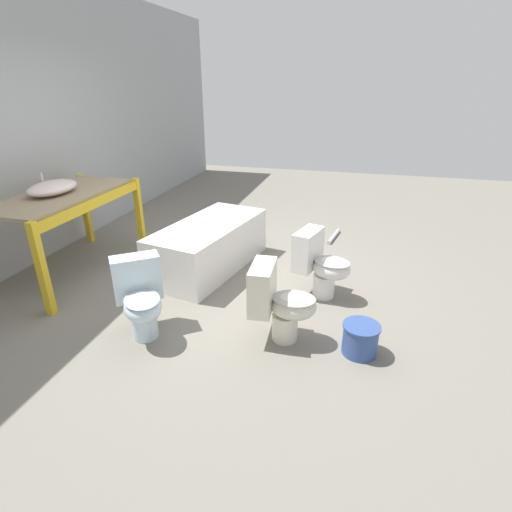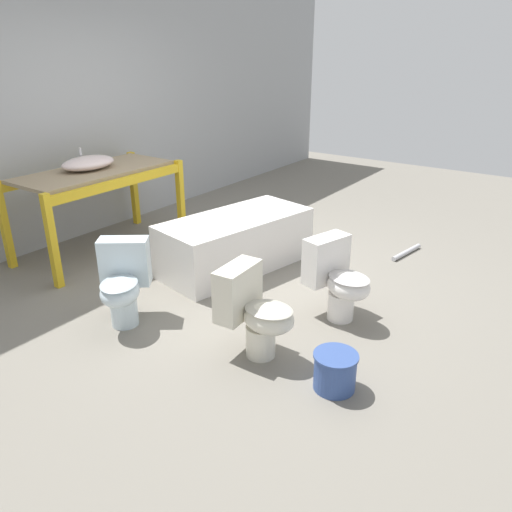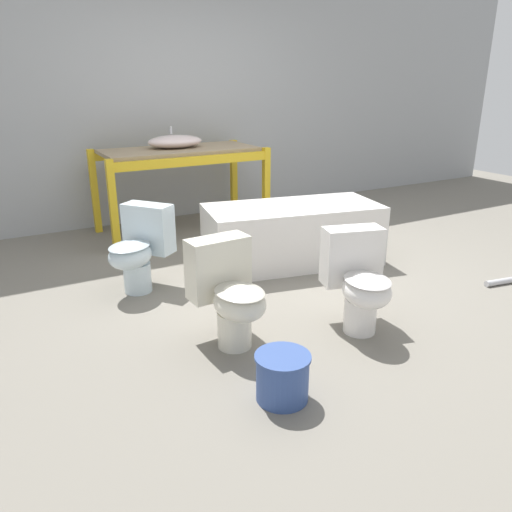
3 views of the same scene
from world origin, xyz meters
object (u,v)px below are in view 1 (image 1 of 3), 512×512
(bucket_white, at_px, (360,338))
(toilet_near, at_px, (140,297))
(toilet_far, at_px, (320,263))
(bathtub_main, at_px, (209,242))
(sink_basin, at_px, (53,188))
(toilet_extra, at_px, (279,301))

(bucket_white, bearing_deg, toilet_near, 96.31)
(toilet_near, xyz_separation_m, bucket_white, (0.20, -1.81, -0.22))
(toilet_far, distance_m, bucket_white, 1.00)
(bathtub_main, bearing_deg, sink_basin, 120.03)
(sink_basin, relative_size, toilet_extra, 0.88)
(toilet_extra, height_order, bucket_white, toilet_extra)
(bathtub_main, height_order, toilet_extra, toilet_extra)
(bathtub_main, bearing_deg, toilet_far, -92.84)
(bucket_white, bearing_deg, toilet_extra, 87.51)
(toilet_extra, xyz_separation_m, bucket_white, (-0.03, -0.67, -0.22))
(toilet_near, relative_size, toilet_extra, 1.00)
(sink_basin, height_order, toilet_extra, sink_basin)
(bathtub_main, xyz_separation_m, toilet_far, (-0.33, -1.31, 0.05))
(bathtub_main, height_order, toilet_near, toilet_near)
(bathtub_main, xyz_separation_m, toilet_extra, (-1.18, -1.07, 0.05))
(sink_basin, bearing_deg, bathtub_main, -71.46)
(toilet_near, bearing_deg, bucket_white, -30.88)
(bathtub_main, xyz_separation_m, bucket_white, (-1.21, -1.74, -0.17))
(toilet_near, xyz_separation_m, toilet_extra, (0.23, -1.14, 0.00))
(toilet_far, bearing_deg, toilet_extra, -179.74)
(toilet_near, relative_size, toilet_far, 1.00)
(toilet_far, bearing_deg, sink_basin, 109.83)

